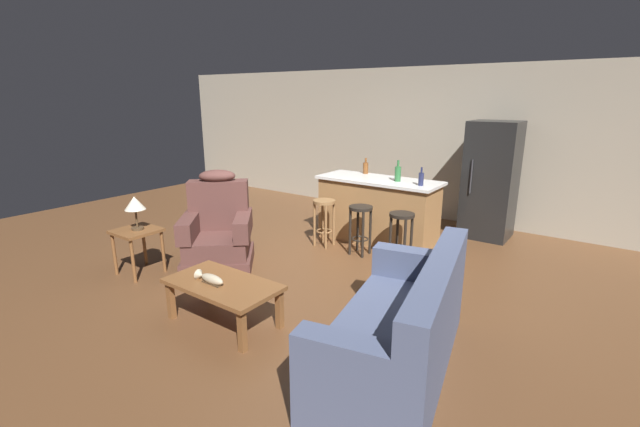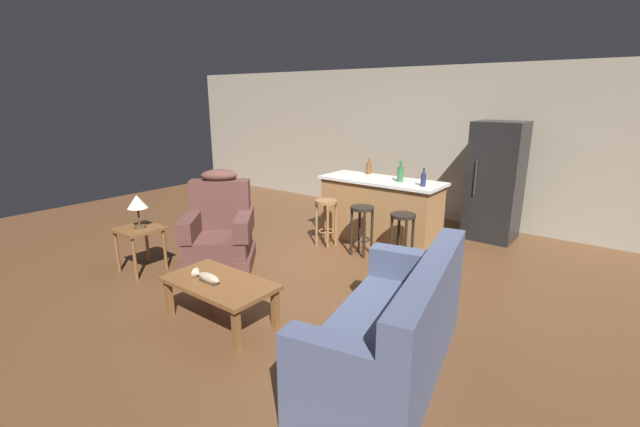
# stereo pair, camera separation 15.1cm
# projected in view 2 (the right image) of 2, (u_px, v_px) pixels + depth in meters

# --- Properties ---
(ground_plane) EXTENTS (12.00, 12.00, 0.00)m
(ground_plane) POSITION_uv_depth(u_px,v_px,m) (325.00, 269.00, 5.39)
(ground_plane) COLOR brown
(back_wall) EXTENTS (12.00, 0.05, 2.60)m
(back_wall) POSITION_uv_depth(u_px,v_px,m) (433.00, 144.00, 7.43)
(back_wall) COLOR #A89E89
(back_wall) RESTS_ON ground_plane
(coffee_table) EXTENTS (1.10, 0.60, 0.42)m
(coffee_table) POSITION_uv_depth(u_px,v_px,m) (220.00, 286.00, 4.06)
(coffee_table) COLOR brown
(coffee_table) RESTS_ON ground_plane
(fish_figurine) EXTENTS (0.34, 0.10, 0.10)m
(fish_figurine) POSITION_uv_depth(u_px,v_px,m) (207.00, 277.00, 4.02)
(fish_figurine) COLOR #4C3823
(fish_figurine) RESTS_ON coffee_table
(couch) EXTENTS (1.20, 2.03, 0.94)m
(couch) POSITION_uv_depth(u_px,v_px,m) (394.00, 331.00, 3.34)
(couch) COLOR #4C5675
(couch) RESTS_ON ground_plane
(recliner_near_lamp) EXTENTS (1.18, 1.18, 1.20)m
(recliner_near_lamp) POSITION_uv_depth(u_px,v_px,m) (220.00, 232.00, 5.49)
(recliner_near_lamp) COLOR brown
(recliner_near_lamp) RESTS_ON ground_plane
(end_table) EXTENTS (0.48, 0.48, 0.56)m
(end_table) POSITION_uv_depth(u_px,v_px,m) (139.00, 236.00, 5.23)
(end_table) COLOR brown
(end_table) RESTS_ON ground_plane
(table_lamp) EXTENTS (0.24, 0.24, 0.41)m
(table_lamp) POSITION_uv_depth(u_px,v_px,m) (137.00, 203.00, 5.11)
(table_lamp) COLOR #4C3823
(table_lamp) RESTS_ON end_table
(kitchen_island) EXTENTS (1.80, 0.70, 0.95)m
(kitchen_island) POSITION_uv_depth(u_px,v_px,m) (380.00, 211.00, 6.29)
(kitchen_island) COLOR #9E7042
(kitchen_island) RESTS_ON ground_plane
(bar_stool_left) EXTENTS (0.32, 0.32, 0.68)m
(bar_stool_left) POSITION_uv_depth(u_px,v_px,m) (326.00, 214.00, 6.12)
(bar_stool_left) COLOR olive
(bar_stool_left) RESTS_ON ground_plane
(bar_stool_middle) EXTENTS (0.32, 0.32, 0.68)m
(bar_stool_middle) POSITION_uv_depth(u_px,v_px,m) (362.00, 222.00, 5.77)
(bar_stool_middle) COLOR black
(bar_stool_middle) RESTS_ON ground_plane
(bar_stool_right) EXTENTS (0.32, 0.32, 0.68)m
(bar_stool_right) POSITION_uv_depth(u_px,v_px,m) (402.00, 230.00, 5.42)
(bar_stool_right) COLOR black
(bar_stool_right) RESTS_ON ground_plane
(refrigerator) EXTENTS (0.70, 0.69, 1.76)m
(refrigerator) POSITION_uv_depth(u_px,v_px,m) (495.00, 181.00, 6.37)
(refrigerator) COLOR black
(refrigerator) RESTS_ON ground_plane
(bottle_tall_green) EXTENTS (0.09, 0.09, 0.30)m
(bottle_tall_green) POSITION_uv_depth(u_px,v_px,m) (400.00, 174.00, 5.95)
(bottle_tall_green) COLOR #2D6B38
(bottle_tall_green) RESTS_ON kitchen_island
(bottle_short_amber) EXTENTS (0.08, 0.08, 0.24)m
(bottle_short_amber) POSITION_uv_depth(u_px,v_px,m) (369.00, 168.00, 6.56)
(bottle_short_amber) COLOR brown
(bottle_short_amber) RESTS_ON kitchen_island
(bottle_wine_dark) EXTENTS (0.07, 0.07, 0.25)m
(bottle_wine_dark) POSITION_uv_depth(u_px,v_px,m) (423.00, 179.00, 5.66)
(bottle_wine_dark) COLOR #23284C
(bottle_wine_dark) RESTS_ON kitchen_island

